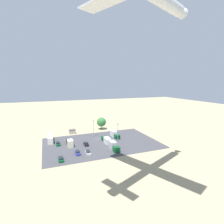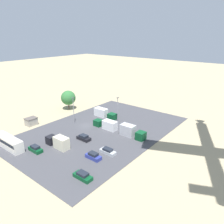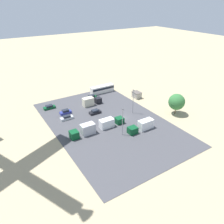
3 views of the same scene
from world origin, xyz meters
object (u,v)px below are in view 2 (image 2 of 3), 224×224
parked_car_1 (93,156)px  parked_car_3 (108,151)px  bus (9,142)px  parked_car_0 (83,176)px  parked_truck_1 (131,132)px  parked_truck_3 (58,142)px  shed_building (31,121)px  parked_car_4 (35,149)px  parked_truck_2 (104,113)px  parked_truck_0 (106,125)px  parked_car_2 (84,138)px

parked_car_1 → parked_car_3: 4.26m
bus → parked_car_0: bearing=97.0°
parked_truck_1 → parked_truck_3: size_ratio=1.04×
parked_car_1 → parked_truck_1: parked_truck_1 is taller
shed_building → parked_car_0: (9.49, 34.52, -0.59)m
parked_car_1 → parked_truck_1: size_ratio=0.52×
parked_car_0 → parked_car_4: parked_car_4 is taller
parked_car_4 → parked_truck_1: 27.17m
parked_car_4 → parked_truck_1: size_ratio=0.53×
parked_truck_1 → parked_truck_2: bearing=-113.2°
parked_car_3 → parked_truck_0: 15.82m
parked_car_2 → parked_truck_0: (-10.33, -0.11, 0.70)m
parked_car_3 → parked_truck_2: 26.18m
parked_car_2 → parked_car_4: 13.48m
bus → parked_car_0: size_ratio=2.48×
parked_car_4 → parked_truck_3: bearing=-29.2°
parked_truck_2 → parked_truck_3: (24.94, 5.28, 0.11)m
bus → parked_car_2: bearing=142.3°
parked_truck_3 → bus: bearing=130.4°
parked_car_0 → parked_car_3: size_ratio=0.99×
bus → parked_truck_3: (-8.56, 10.05, -0.20)m
parked_truck_0 → parked_truck_1: 9.58m
parked_car_2 → parked_car_4: size_ratio=1.00×
parked_car_2 → parked_truck_1: (-10.44, 9.46, 0.91)m
parked_car_1 → parked_truck_3: parked_truck_3 is taller
shed_building → parked_car_0: size_ratio=0.85×
bus → parked_truck_0: (-26.15, 12.10, -0.38)m
parked_truck_0 → parked_truck_3: 17.71m
parked_car_4 → parked_truck_3: size_ratio=0.56×
parked_car_2 → parked_truck_2: (-17.68, -7.44, 0.75)m
parked_car_2 → parked_truck_0: parked_truck_0 is taller
shed_building → parked_car_3: shed_building is taller
parked_car_1 → parked_truck_0: parked_truck_0 is taller
parked_truck_0 → parked_car_3: bearing=-138.7°
bus → parked_car_2: 20.01m
bus → parked_truck_1: size_ratio=1.36×
parked_car_1 → parked_truck_3: size_ratio=0.54×
shed_building → parked_truck_0: (-13.60, 21.61, 0.12)m
parked_car_1 → parked_truck_2: (-23.31, -16.58, 0.71)m
parked_car_1 → parked_truck_2: parked_truck_2 is taller
parked_car_1 → parked_truck_1: (-16.08, 0.32, 0.86)m
parked_car_3 → shed_building: bearing=93.1°
bus → parked_truck_2: size_ratio=1.19×
parked_car_3 → parked_truck_0: size_ratio=0.52×
parked_car_1 → shed_building: bearing=-94.4°
parked_car_4 → shed_building: bearing=61.0°
parked_car_0 → parked_truck_2: bearing=-146.4°
shed_building → parked_car_2: shed_building is taller
shed_building → parked_car_0: bearing=74.6°
parked_truck_0 → shed_building: bearing=122.2°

